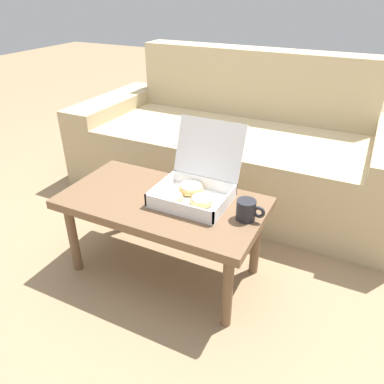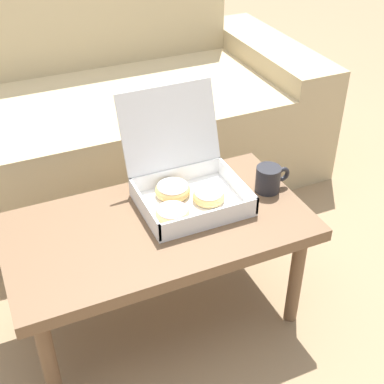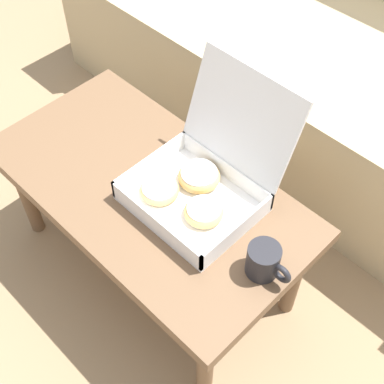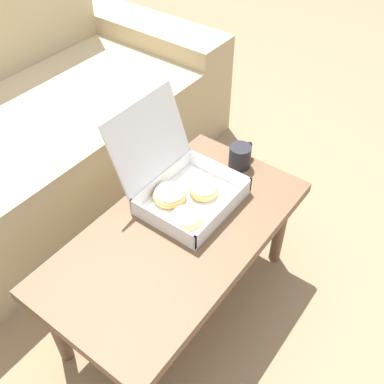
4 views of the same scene
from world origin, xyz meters
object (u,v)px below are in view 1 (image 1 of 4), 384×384
coffee_table (163,208)px  coffee_mug (247,210)px  couch (236,148)px  pastry_box (194,186)px

coffee_table → coffee_mug: coffee_mug is taller
couch → pastry_box: size_ratio=5.91×
couch → pastry_box: couch is taller
coffee_table → pastry_box: (0.12, 0.08, 0.10)m
coffee_mug → coffee_table: bearing=-177.7°
couch → coffee_mug: 1.04m
coffee_mug → couch: bearing=112.4°
pastry_box → coffee_mug: pastry_box is taller
couch → coffee_mug: couch is taller
couch → coffee_table: couch is taller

